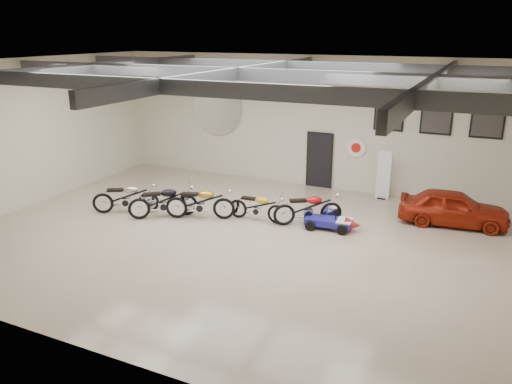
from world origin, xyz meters
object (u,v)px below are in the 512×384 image
at_px(banner_stand, 384,175).
at_px(motorcycle_silver, 125,197).
at_px(motorcycle_yellow, 257,206).
at_px(vintage_car, 453,208).
at_px(motorcycle_red, 308,208).
at_px(go_kart, 333,220).
at_px(motorcycle_black, 163,201).
at_px(motorcycle_gold, 200,202).

bearing_deg(banner_stand, motorcycle_silver, -142.37).
height_order(banner_stand, motorcycle_yellow, banner_stand).
distance_m(motorcycle_yellow, vintage_car, 6.16).
xyz_separation_m(motorcycle_silver, vintage_car, (10.01, 3.47, 0.00)).
height_order(motorcycle_silver, motorcycle_red, motorcycle_silver).
relative_size(go_kart, vintage_car, 0.53).
distance_m(motorcycle_silver, go_kart, 6.90).
bearing_deg(vintage_car, motorcycle_black, 104.71).
xyz_separation_m(motorcycle_yellow, motorcycle_red, (1.58, 0.38, 0.06)).
xyz_separation_m(motorcycle_silver, motorcycle_black, (1.38, 0.17, 0.01)).
distance_m(banner_stand, motorcycle_silver, 9.07).
xyz_separation_m(motorcycle_red, vintage_car, (4.14, 1.91, 0.00)).
bearing_deg(motorcycle_silver, go_kart, -16.65).
height_order(motorcycle_silver, motorcycle_gold, motorcycle_gold).
bearing_deg(banner_stand, motorcycle_red, -111.26).
bearing_deg(vintage_car, go_kart, 115.23).
xyz_separation_m(motorcycle_silver, motorcycle_yellow, (4.30, 1.18, -0.06)).
bearing_deg(go_kart, motorcycle_silver, -172.23).
bearing_deg(motorcycle_black, go_kart, -25.76).
xyz_separation_m(motorcycle_red, go_kart, (0.87, -0.09, -0.24)).
relative_size(motorcycle_black, go_kart, 1.26).
height_order(motorcycle_yellow, vintage_car, vintage_car).
xyz_separation_m(banner_stand, motorcycle_silver, (-7.50, -5.09, -0.35)).
relative_size(banner_stand, motorcycle_black, 0.83).
distance_m(motorcycle_black, vintage_car, 9.24).
distance_m(motorcycle_yellow, motorcycle_red, 1.62).
distance_m(motorcycle_red, go_kart, 0.90).
bearing_deg(motorcycle_yellow, motorcycle_red, 11.55).
height_order(motorcycle_gold, go_kart, motorcycle_gold).
xyz_separation_m(motorcycle_gold, go_kart, (4.20, 0.90, -0.26)).
bearing_deg(motorcycle_red, motorcycle_silver, 162.95).
height_order(motorcycle_yellow, go_kart, motorcycle_yellow).
bearing_deg(banner_stand, motorcycle_gold, -134.16).
xyz_separation_m(motorcycle_gold, motorcycle_yellow, (1.75, 0.61, -0.07)).
bearing_deg(motorcycle_gold, motorcycle_yellow, -2.06).
bearing_deg(motorcycle_yellow, go_kart, 4.77).
height_order(go_kart, vintage_car, vintage_car).
bearing_deg(motorcycle_black, banner_stand, -0.56).
height_order(banner_stand, motorcycle_red, banner_stand).
relative_size(motorcycle_black, vintage_car, 0.67).
height_order(banner_stand, motorcycle_black, banner_stand).
xyz_separation_m(motorcycle_silver, motorcycle_red, (5.87, 1.56, -0.00)).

